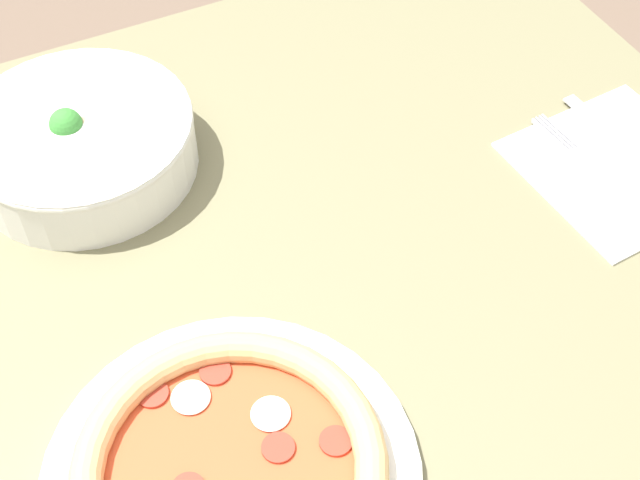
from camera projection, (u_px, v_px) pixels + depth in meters
name	position (u px, v px, depth m)	size (l,w,h in m)	color
dining_table	(215.00, 374.00, 0.87)	(1.15, 0.83, 0.74)	#706B4C
pizza	(231.00, 472.00, 0.67)	(0.29, 0.29, 0.04)	white
bowl	(80.00, 141.00, 0.87)	(0.22, 0.22, 0.08)	white
napkin	(620.00, 167.00, 0.89)	(0.19, 0.19, 0.00)	white
fork	(600.00, 175.00, 0.88)	(0.03, 0.19, 0.00)	silver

